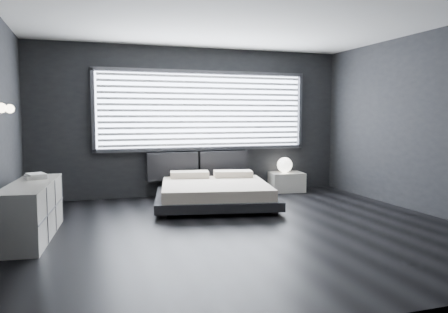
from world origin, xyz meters
name	(u,v)px	position (x,y,z in m)	size (l,w,h in m)	color
room	(244,124)	(0.00, 0.00, 1.40)	(6.04, 6.00, 2.80)	black
window	(204,111)	(0.20, 2.70, 1.61)	(4.14, 0.09, 1.52)	white
headboard	(198,165)	(0.07, 2.64, 0.57)	(1.96, 0.16, 0.52)	black
sconce_near	(1,108)	(-2.88, 0.05, 1.60)	(0.18, 0.11, 0.11)	silver
sconce_far	(10,109)	(-2.88, 0.65, 1.60)	(0.18, 0.11, 0.11)	silver
bed	(215,192)	(0.07, 1.59, 0.23)	(2.28, 2.21, 0.51)	black
nightstand	(286,182)	(1.85, 2.50, 0.19)	(0.65, 0.54, 0.38)	silver
orb_lamp	(285,165)	(1.82, 2.50, 0.53)	(0.30, 0.30, 0.30)	white
dresser	(32,210)	(-2.65, 0.40, 0.34)	(0.66, 1.76, 0.69)	silver
book_stack	(36,176)	(-2.63, 0.82, 0.72)	(0.32, 0.37, 0.07)	silver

